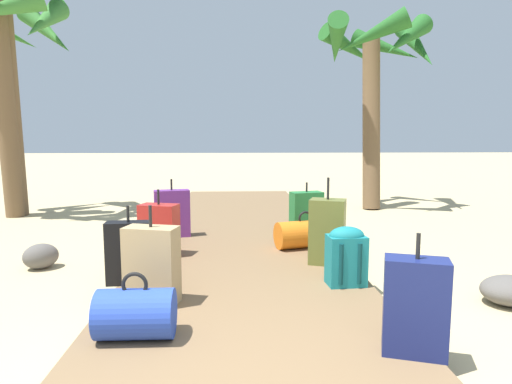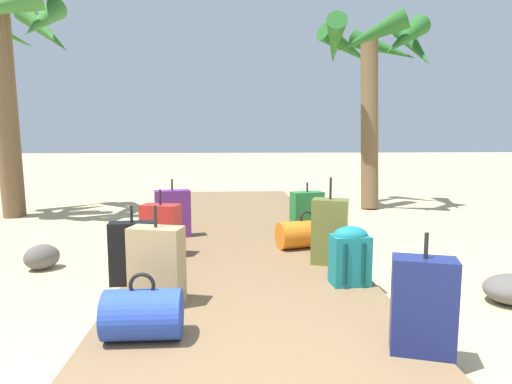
# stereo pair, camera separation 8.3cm
# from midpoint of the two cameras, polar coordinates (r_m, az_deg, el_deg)

# --- Properties ---
(ground_plane) EXTENTS (60.00, 60.00, 0.00)m
(ground_plane) POSITION_cam_midpoint_polar(r_m,az_deg,el_deg) (5.09, -2.02, -8.00)
(ground_plane) COLOR tan
(boardwalk) EXTENTS (2.17, 8.50, 0.08)m
(boardwalk) POSITION_cam_midpoint_polar(r_m,az_deg,el_deg) (5.91, -2.23, -5.45)
(boardwalk) COLOR brown
(boardwalk) RESTS_ON ground
(duffel_bag_blue) EXTENTS (0.48, 0.32, 0.43)m
(duffel_bag_blue) POSITION_cam_midpoint_polar(r_m,az_deg,el_deg) (2.94, -15.23, -14.99)
(duffel_bag_blue) COLOR #2847B7
(duffel_bag_blue) RESTS_ON boardwalk
(suitcase_olive) EXTENTS (0.40, 0.33, 0.86)m
(suitcase_olive) POSITION_cam_midpoint_polar(r_m,az_deg,el_deg) (4.42, 8.97, -5.05)
(suitcase_olive) COLOR olive
(suitcase_olive) RESTS_ON boardwalk
(suitcase_red) EXTENTS (0.44, 0.32, 0.70)m
(suitcase_red) POSITION_cam_midpoint_polar(r_m,az_deg,el_deg) (4.79, -12.67, -4.81)
(suitcase_red) COLOR red
(suitcase_red) RESTS_ON boardwalk
(suitcase_navy) EXTENTS (0.40, 0.29, 0.72)m
(suitcase_navy) POSITION_cam_midpoint_polar(r_m,az_deg,el_deg) (2.79, 19.99, -13.68)
(suitcase_navy) COLOR navy
(suitcase_navy) RESTS_ON boardwalk
(suitcase_purple) EXTENTS (0.46, 0.28, 0.73)m
(suitcase_purple) POSITION_cam_midpoint_polar(r_m,az_deg,el_deg) (5.62, -11.14, -2.75)
(suitcase_purple) COLOR #6B2D84
(suitcase_purple) RESTS_ON boardwalk
(backpack_teal) EXTENTS (0.33, 0.25, 0.50)m
(backpack_teal) POSITION_cam_midpoint_polar(r_m,az_deg,el_deg) (3.85, 11.46, -7.87)
(backpack_teal) COLOR #197A7F
(backpack_teal) RESTS_ON boardwalk
(suitcase_green) EXTENTS (0.44, 0.30, 0.67)m
(suitcase_green) POSITION_cam_midpoint_polar(r_m,az_deg,el_deg) (5.71, 6.18, -2.71)
(suitcase_green) COLOR #237538
(suitcase_green) RESTS_ON boardwalk
(suitcase_black) EXTENTS (0.39, 0.19, 0.68)m
(suitcase_black) POSITION_cam_midpoint_polar(r_m,az_deg,el_deg) (3.94, -16.23, -7.58)
(suitcase_black) COLOR black
(suitcase_black) RESTS_ON boardwalk
(duffel_bag_orange) EXTENTS (0.71, 0.47, 0.42)m
(duffel_bag_orange) POSITION_cam_midpoint_polar(r_m,az_deg,el_deg) (5.06, 6.07, -5.40)
(duffel_bag_orange) COLOR orange
(duffel_bag_orange) RESTS_ON boardwalk
(suitcase_tan) EXTENTS (0.43, 0.29, 0.75)m
(suitcase_tan) POSITION_cam_midpoint_polar(r_m,az_deg,el_deg) (3.44, -13.39, -9.24)
(suitcase_tan) COLOR tan
(suitcase_tan) RESTS_ON boardwalk
(palm_tree_far_left) EXTENTS (2.24, 2.20, 3.69)m
(palm_tree_far_left) POSITION_cam_midpoint_polar(r_m,az_deg,el_deg) (8.48, -30.26, 16.51)
(palm_tree_far_left) COLOR brown
(palm_tree_far_left) RESTS_ON ground
(palm_tree_far_right) EXTENTS (2.03, 2.12, 3.56)m
(palm_tree_far_right) POSITION_cam_midpoint_polar(r_m,az_deg,el_deg) (8.61, 14.84, 15.93)
(palm_tree_far_right) COLOR brown
(palm_tree_far_right) RESTS_ON ground
(rock_left_mid) EXTENTS (0.44, 0.42, 0.26)m
(rock_left_mid) POSITION_cam_midpoint_polar(r_m,az_deg,el_deg) (5.00, -26.40, -7.54)
(rock_left_mid) COLOR #5B5651
(rock_left_mid) RESTS_ON ground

